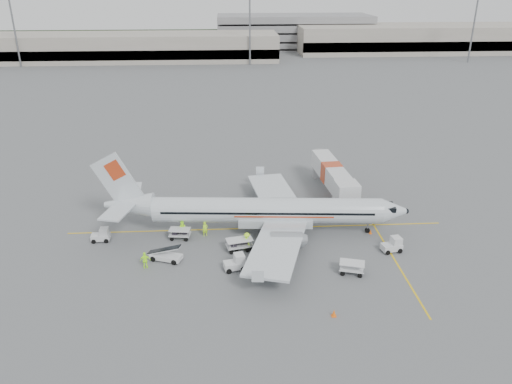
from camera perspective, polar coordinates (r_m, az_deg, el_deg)
ground at (r=59.06m, az=0.12°, el=-4.16°), size 360.00×360.00×0.00m
stripe_lead at (r=59.06m, az=0.12°, el=-4.15°), size 44.00×0.20×0.01m
stripe_cross at (r=54.81m, az=15.56°, el=-7.46°), size 0.20×20.00×0.01m
terminal_west at (r=187.29m, az=-15.32°, el=15.67°), size 110.00×22.00×9.00m
terminal_east at (r=211.58m, az=17.56°, el=16.38°), size 90.00×26.00×10.00m
parking_garage at (r=215.07m, az=4.32°, el=17.98°), size 62.00×24.00×14.00m
treeline at (r=228.55m, az=-2.74°, el=17.33°), size 300.00×3.00×6.00m
mast_west at (r=183.56m, az=-25.85°, el=16.15°), size 3.20×1.20×22.00m
mast_center at (r=171.21m, az=-0.71°, el=17.99°), size 3.20×1.20×22.00m
mast_east at (r=190.21m, az=23.57°, el=16.70°), size 3.20×1.20×22.00m
aircraft at (r=56.20m, az=1.31°, el=-0.30°), size 36.37×29.52×9.49m
jet_bridge at (r=68.02m, az=8.58°, el=1.45°), size 4.43×16.87×4.38m
belt_loader at (r=53.04m, az=-10.30°, el=-6.55°), size 4.70×3.05×2.38m
tug_fore at (r=55.91m, az=15.25°, el=-5.81°), size 2.33×1.60×1.65m
tug_mid at (r=50.85m, az=-2.46°, el=-8.03°), size 2.39×1.69×1.68m
tug_aft at (r=58.65m, az=-17.36°, el=-4.68°), size 2.05×1.22×1.56m
cart_loaded_a at (r=54.27m, az=-2.04°, el=-6.05°), size 2.81×2.01×1.33m
cart_loaded_b at (r=57.19m, az=-8.69°, el=-4.74°), size 2.51×1.69×1.22m
cart_empty_a at (r=54.52m, az=-1.60°, el=-5.97°), size 2.55×1.85×1.20m
cart_empty_b at (r=51.20m, az=10.89°, el=-8.51°), size 2.74×2.06×1.27m
cone_nose at (r=59.26m, az=12.96°, el=-4.42°), size 0.33×0.33×0.54m
cone_port at (r=72.44m, az=1.45°, el=1.53°), size 0.40×0.40×0.65m
cone_stbd at (r=45.33m, az=8.90°, el=-13.49°), size 0.43×0.43×0.70m
crew_a at (r=57.31m, az=-5.83°, el=-4.23°), size 0.74×0.60×1.74m
crew_b at (r=57.45m, az=-8.39°, el=-4.21°), size 1.14×1.06×1.88m
crew_c at (r=54.42m, az=-1.04°, el=-5.60°), size 1.05×1.39×1.91m
crew_d at (r=52.22m, az=-12.55°, el=-7.63°), size 1.12×0.58×1.82m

